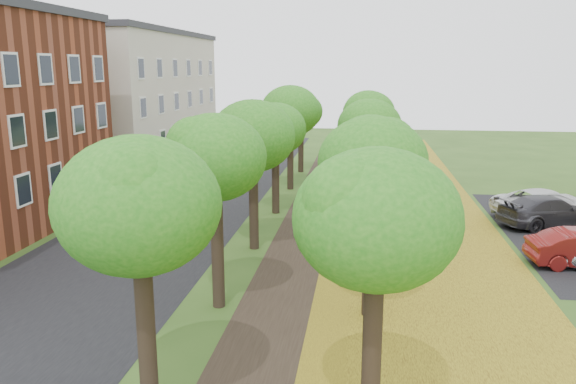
% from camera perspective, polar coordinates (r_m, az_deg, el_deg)
% --- Properties ---
extents(street_asphalt, '(8.00, 70.00, 0.01)m').
position_cam_1_polar(street_asphalt, '(28.43, -12.83, -3.24)').
color(street_asphalt, black).
rests_on(street_asphalt, ground).
extents(footpath, '(3.20, 70.00, 0.01)m').
position_cam_1_polar(footpath, '(26.79, 2.42, -3.90)').
color(footpath, black).
rests_on(footpath, ground).
extents(leaf_verge, '(7.50, 70.00, 0.01)m').
position_cam_1_polar(leaf_verge, '(26.83, 13.15, -4.21)').
color(leaf_verge, '#AA991F').
rests_on(leaf_verge, ground).
extents(tree_row_west, '(3.47, 33.47, 6.16)m').
position_cam_1_polar(tree_row_west, '(26.14, -2.32, 6.08)').
color(tree_row_west, black).
rests_on(tree_row_west, ground).
extents(tree_row_east, '(3.47, 33.47, 6.16)m').
position_cam_1_polar(tree_row_east, '(25.75, 8.32, 5.85)').
color(tree_row_east, black).
rests_on(tree_row_east, ground).
extents(building_cream, '(10.30, 20.30, 10.40)m').
position_cam_1_polar(building_cream, '(47.72, -16.43, 9.24)').
color(building_cream, beige).
rests_on(building_cream, ground).
extents(car_grey, '(5.55, 3.96, 1.49)m').
position_cam_1_polar(car_grey, '(30.14, 24.98, -1.77)').
color(car_grey, '#353439').
rests_on(car_grey, ground).
extents(car_white, '(6.04, 4.08, 1.54)m').
position_cam_1_polar(car_white, '(31.41, 24.94, -1.17)').
color(car_white, silver).
rests_on(car_white, ground).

